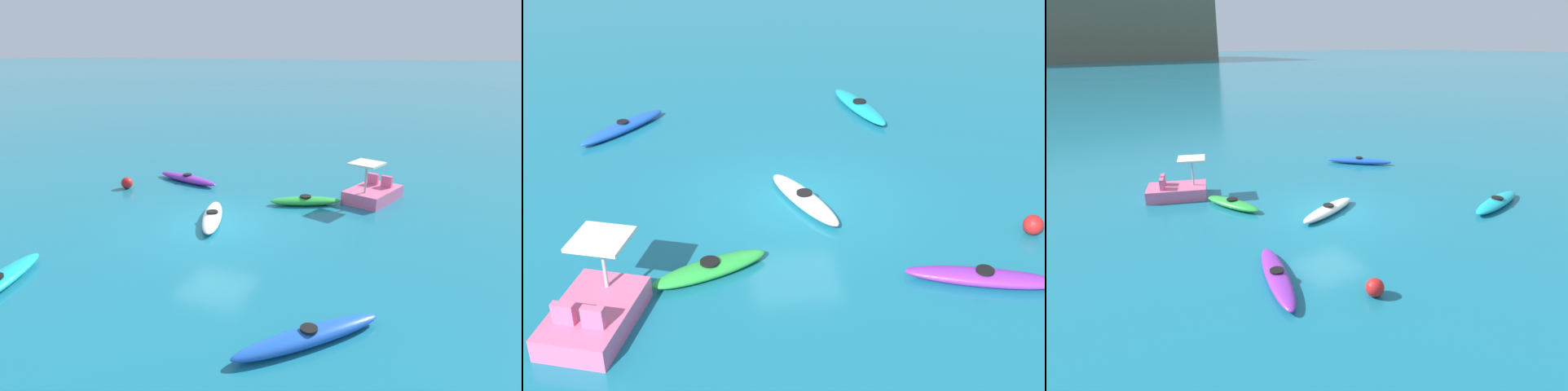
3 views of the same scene
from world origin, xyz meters
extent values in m
plane|color=#19728C|center=(0.00, 0.00, 0.00)|extent=(600.00, 600.00, 0.00)
ellipsoid|color=green|center=(-3.09, 2.37, 0.16)|extent=(1.66, 2.78, 0.32)
cylinder|color=black|center=(-3.09, 2.37, 0.35)|extent=(0.56, 0.56, 0.05)
ellipsoid|color=white|center=(-0.23, -0.21, 0.16)|extent=(3.16, 1.76, 0.32)
cylinder|color=black|center=(-0.23, -0.21, 0.35)|extent=(0.54, 0.54, 0.05)
ellipsoid|color=blue|center=(5.25, 4.76, 0.16)|extent=(2.90, 2.78, 0.32)
cylinder|color=black|center=(5.25, 4.76, 0.35)|extent=(0.51, 0.51, 0.05)
ellipsoid|color=purple|center=(-4.24, -3.50, 0.16)|extent=(1.56, 3.45, 0.32)
cylinder|color=black|center=(-4.24, -3.50, 0.35)|extent=(0.49, 0.49, 0.05)
ellipsoid|color=#19B7C6|center=(5.97, -3.14, 0.16)|extent=(3.60, 1.52, 0.32)
cylinder|color=black|center=(5.97, -3.14, 0.35)|extent=(0.55, 0.55, 0.05)
cube|color=pink|center=(-4.59, 4.73, 0.25)|extent=(2.76, 2.21, 0.50)
cube|color=pink|center=(-5.01, 5.20, 0.72)|extent=(0.30, 0.47, 0.44)
cube|color=pink|center=(-5.21, 4.63, 0.72)|extent=(0.30, 0.47, 0.44)
cylinder|color=#B2B2B7|center=(-3.93, 4.50, 1.05)|extent=(0.08, 0.08, 1.10)
cube|color=silver|center=(-3.93, 4.50, 1.64)|extent=(1.40, 1.40, 0.08)
sphere|color=red|center=(-2.43, -5.46, 0.25)|extent=(0.49, 0.49, 0.49)
camera|label=1|loc=(12.85, 6.63, 5.71)|focal=30.77mm
camera|label=2|loc=(-16.10, 2.53, 9.08)|focal=48.69mm
camera|label=3|loc=(-8.97, -12.57, 6.21)|focal=29.26mm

